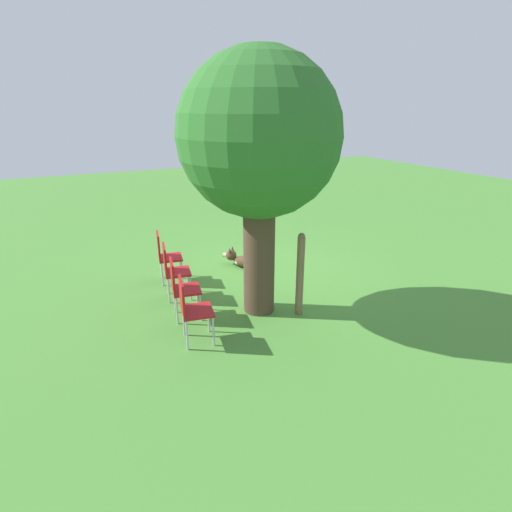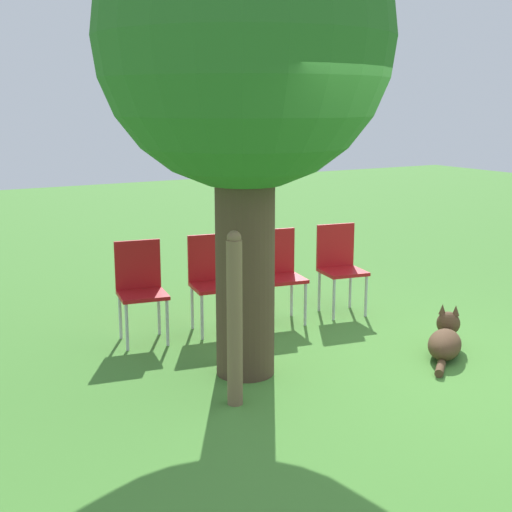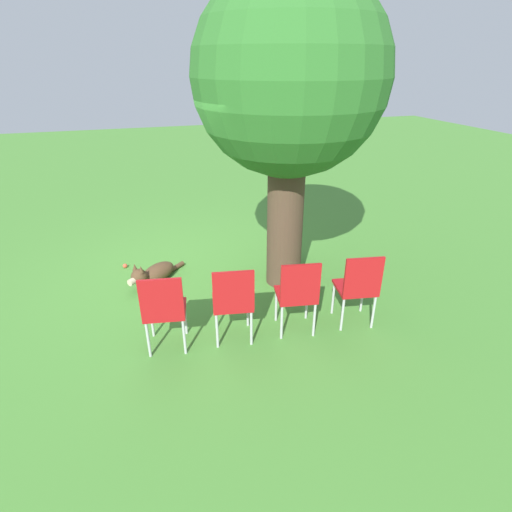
{
  "view_description": "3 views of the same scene",
  "coord_description": "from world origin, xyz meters",
  "px_view_note": "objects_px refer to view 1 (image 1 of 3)",
  "views": [
    {
      "loc": [
        3.18,
        6.24,
        3.12
      ],
      "look_at": [
        0.63,
        0.99,
        0.92
      ],
      "focal_mm": 28.0,
      "sensor_mm": 36.0,
      "label": 1
    },
    {
      "loc": [
        -4.38,
        3.83,
        2.25
      ],
      "look_at": [
        0.61,
        0.94,
        1.0
      ],
      "focal_mm": 50.0,
      "sensor_mm": 36.0,
      "label": 2
    },
    {
      "loc": [
        5.33,
        -0.84,
        2.91
      ],
      "look_at": [
        0.95,
        0.52,
        0.64
      ],
      "focal_mm": 28.0,
      "sensor_mm": 36.0,
      "label": 3
    }
  ],
  "objects_px": {
    "oak_tree": "(259,140)",
    "red_chair_0": "(165,254)",
    "dog": "(243,260)",
    "fence_post": "(300,274)",
    "red_chair_3": "(191,306)",
    "red_chair_2": "(180,285)",
    "tennis_ball": "(260,255)",
    "red_chair_1": "(172,268)"
  },
  "relations": [
    {
      "from": "fence_post",
      "to": "red_chair_1",
      "type": "bearing_deg",
      "value": -40.52
    },
    {
      "from": "oak_tree",
      "to": "dog",
      "type": "xyz_separation_m",
      "value": [
        -0.52,
        -1.8,
        -2.53
      ]
    },
    {
      "from": "oak_tree",
      "to": "fence_post",
      "type": "relative_size",
      "value": 2.9
    },
    {
      "from": "fence_post",
      "to": "red_chair_0",
      "type": "distance_m",
      "value": 2.67
    },
    {
      "from": "oak_tree",
      "to": "red_chair_2",
      "type": "bearing_deg",
      "value": -13.84
    },
    {
      "from": "red_chair_3",
      "to": "red_chair_0",
      "type": "bearing_deg",
      "value": 94.85
    },
    {
      "from": "dog",
      "to": "tennis_ball",
      "type": "distance_m",
      "value": 0.72
    },
    {
      "from": "tennis_ball",
      "to": "fence_post",
      "type": "bearing_deg",
      "value": 77.36
    },
    {
      "from": "red_chair_0",
      "to": "tennis_ball",
      "type": "distance_m",
      "value": 2.27
    },
    {
      "from": "red_chair_2",
      "to": "red_chair_3",
      "type": "distance_m",
      "value": 0.74
    },
    {
      "from": "fence_post",
      "to": "red_chair_1",
      "type": "distance_m",
      "value": 2.18
    },
    {
      "from": "dog",
      "to": "red_chair_1",
      "type": "xyz_separation_m",
      "value": [
        1.65,
        0.77,
        0.42
      ]
    },
    {
      "from": "dog",
      "to": "red_chair_3",
      "type": "distance_m",
      "value": 2.89
    },
    {
      "from": "fence_post",
      "to": "red_chair_1",
      "type": "xyz_separation_m",
      "value": [
        1.65,
        -1.41,
        -0.12
      ]
    },
    {
      "from": "fence_post",
      "to": "red_chair_0",
      "type": "height_order",
      "value": "fence_post"
    },
    {
      "from": "oak_tree",
      "to": "red_chair_0",
      "type": "relative_size",
      "value": 4.07
    },
    {
      "from": "red_chair_1",
      "to": "red_chair_2",
      "type": "xyz_separation_m",
      "value": [
        0.06,
        0.74,
        0.0
      ]
    },
    {
      "from": "red_chair_0",
      "to": "red_chair_3",
      "type": "xyz_separation_m",
      "value": [
        0.19,
        2.21,
        0.0
      ]
    },
    {
      "from": "red_chair_0",
      "to": "tennis_ball",
      "type": "xyz_separation_m",
      "value": [
        -2.17,
        -0.43,
        -0.52
      ]
    },
    {
      "from": "oak_tree",
      "to": "red_chair_0",
      "type": "xyz_separation_m",
      "value": [
        1.06,
        -1.76,
        -2.11
      ]
    },
    {
      "from": "fence_post",
      "to": "red_chair_0",
      "type": "xyz_separation_m",
      "value": [
        1.59,
        -2.15,
        -0.12
      ]
    },
    {
      "from": "red_chair_0",
      "to": "red_chair_2",
      "type": "bearing_deg",
      "value": -85.15
    },
    {
      "from": "red_chair_0",
      "to": "red_chair_2",
      "type": "distance_m",
      "value": 1.48
    },
    {
      "from": "dog",
      "to": "red_chair_0",
      "type": "bearing_deg",
      "value": 50.3
    },
    {
      "from": "oak_tree",
      "to": "red_chair_2",
      "type": "relative_size",
      "value": 4.07
    },
    {
      "from": "oak_tree",
      "to": "tennis_ball",
      "type": "relative_size",
      "value": 57.32
    },
    {
      "from": "oak_tree",
      "to": "red_chair_0",
      "type": "bearing_deg",
      "value": -58.89
    },
    {
      "from": "oak_tree",
      "to": "red_chair_3",
      "type": "height_order",
      "value": "oak_tree"
    },
    {
      "from": "red_chair_0",
      "to": "tennis_ball",
      "type": "relative_size",
      "value": 14.1
    },
    {
      "from": "oak_tree",
      "to": "fence_post",
      "type": "height_order",
      "value": "oak_tree"
    },
    {
      "from": "oak_tree",
      "to": "dog",
      "type": "relative_size",
      "value": 4.57
    },
    {
      "from": "dog",
      "to": "fence_post",
      "type": "height_order",
      "value": "fence_post"
    },
    {
      "from": "red_chair_3",
      "to": "tennis_ball",
      "type": "height_order",
      "value": "red_chair_3"
    },
    {
      "from": "red_chair_2",
      "to": "red_chair_3",
      "type": "bearing_deg",
      "value": -85.15
    },
    {
      "from": "red_chair_1",
      "to": "tennis_ball",
      "type": "distance_m",
      "value": 2.57
    },
    {
      "from": "dog",
      "to": "oak_tree",
      "type": "bearing_deg",
      "value": 123.06
    },
    {
      "from": "red_chair_0",
      "to": "red_chair_1",
      "type": "bearing_deg",
      "value": -85.15
    },
    {
      "from": "fence_post",
      "to": "tennis_ball",
      "type": "xyz_separation_m",
      "value": [
        -0.58,
        -2.58,
        -0.64
      ]
    },
    {
      "from": "fence_post",
      "to": "red_chair_2",
      "type": "relative_size",
      "value": 1.4
    },
    {
      "from": "red_chair_1",
      "to": "tennis_ball",
      "type": "xyz_separation_m",
      "value": [
        -2.23,
        -1.17,
        -0.52
      ]
    },
    {
      "from": "fence_post",
      "to": "red_chair_3",
      "type": "xyz_separation_m",
      "value": [
        1.78,
        0.06,
        -0.12
      ]
    },
    {
      "from": "dog",
      "to": "red_chair_3",
      "type": "xyz_separation_m",
      "value": [
        1.78,
        2.24,
        0.42
      ]
    }
  ]
}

